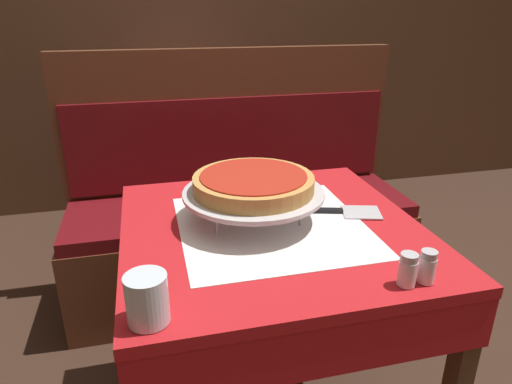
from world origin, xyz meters
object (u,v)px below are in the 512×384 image
(deep_dish_pizza, at_px, (253,183))
(condiment_caddy, at_px, (201,106))
(salt_shaker, at_px, (408,270))
(dining_table_front, at_px, (272,257))
(pizza_pan_stand, at_px, (253,194))
(dining_table_rear, at_px, (191,129))
(pizza_server, at_px, (340,211))
(booth_bench, at_px, (239,227))
(water_glass_near, at_px, (147,299))
(pepper_shaker, at_px, (427,267))

(deep_dish_pizza, distance_m, condiment_caddy, 1.44)
(salt_shaker, bearing_deg, dining_table_front, 120.38)
(pizza_pan_stand, distance_m, deep_dish_pizza, 0.03)
(dining_table_rear, relative_size, pizza_server, 2.81)
(booth_bench, height_order, salt_shaker, booth_bench)
(dining_table_rear, xyz_separation_m, pizza_server, (0.28, -1.52, 0.11))
(pizza_pan_stand, height_order, deep_dish_pizza, deep_dish_pizza)
(pizza_server, height_order, water_glass_near, water_glass_near)
(pizza_server, bearing_deg, dining_table_rear, 100.52)
(pizza_server, bearing_deg, condiment_caddy, 98.87)
(salt_shaker, bearing_deg, booth_bench, 96.20)
(dining_table_front, bearing_deg, condiment_caddy, 90.23)
(dining_table_front, height_order, salt_shaker, salt_shaker)
(pizza_server, bearing_deg, salt_shaker, -91.78)
(dining_table_front, relative_size, water_glass_near, 8.17)
(dining_table_rear, height_order, booth_bench, booth_bench)
(pizza_pan_stand, xyz_separation_m, water_glass_near, (-0.31, -0.40, -0.03))
(booth_bench, relative_size, pizza_server, 5.86)
(booth_bench, height_order, pepper_shaker, booth_bench)
(deep_dish_pizza, bearing_deg, water_glass_near, -127.66)
(dining_table_rear, distance_m, water_glass_near, 1.93)
(dining_table_rear, height_order, pizza_server, pizza_server)
(water_glass_near, height_order, condiment_caddy, condiment_caddy)
(water_glass_near, relative_size, pepper_shaker, 1.31)
(dining_table_front, distance_m, condiment_caddy, 1.49)
(dining_table_front, height_order, pizza_server, pizza_server)
(pepper_shaker, bearing_deg, pizza_server, 95.39)
(pizza_pan_stand, xyz_separation_m, pepper_shaker, (0.30, -0.41, -0.04))
(dining_table_front, bearing_deg, pepper_shaker, -54.13)
(dining_table_front, relative_size, pizza_server, 3.05)
(dining_table_front, height_order, water_glass_near, water_glass_near)
(pepper_shaker, bearing_deg, pizza_pan_stand, 126.41)
(salt_shaker, height_order, condiment_caddy, condiment_caddy)
(pizza_pan_stand, bearing_deg, dining_table_front, -49.96)
(pepper_shaker, bearing_deg, booth_bench, 98.48)
(pizza_server, bearing_deg, dining_table_front, -171.51)
(pizza_pan_stand, bearing_deg, salt_shaker, -58.31)
(water_glass_near, bearing_deg, pepper_shaker, -0.75)
(water_glass_near, distance_m, pepper_shaker, 0.61)
(water_glass_near, distance_m, salt_shaker, 0.56)
(condiment_caddy, bearing_deg, water_glass_near, -100.59)
(salt_shaker, xyz_separation_m, pepper_shaker, (0.05, 0.00, 0.00))
(pizza_pan_stand, distance_m, pepper_shaker, 0.51)
(deep_dish_pizza, relative_size, condiment_caddy, 2.24)
(deep_dish_pizza, distance_m, water_glass_near, 0.51)
(pizza_pan_stand, distance_m, pizza_server, 0.27)
(pizza_pan_stand, height_order, pepper_shaker, pizza_pan_stand)
(dining_table_front, xyz_separation_m, pepper_shaker, (0.26, -0.36, 0.14))
(dining_table_front, height_order, dining_table_rear, dining_table_rear)
(booth_bench, relative_size, deep_dish_pizza, 4.68)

